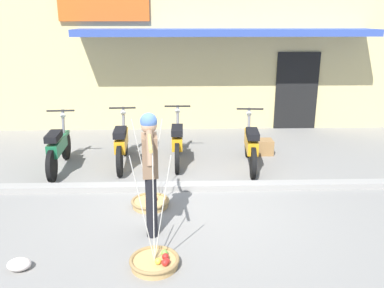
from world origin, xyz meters
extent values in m
plane|color=gray|center=(0.00, 0.00, 0.00)|extent=(90.00, 90.00, 0.00)
cube|color=gray|center=(0.00, 0.70, 0.05)|extent=(20.00, 0.24, 0.10)
cylinder|color=black|center=(-0.40, -0.68, 0.43)|extent=(0.15, 0.15, 0.86)
cylinder|color=black|center=(-0.38, -0.86, 0.43)|extent=(0.15, 0.15, 0.86)
cube|color=#84664C|center=(-0.39, -0.77, 1.13)|extent=(0.23, 0.36, 0.54)
sphere|color=tan|center=(-0.39, -0.77, 1.53)|extent=(0.21, 0.21, 0.21)
sphere|color=#4C70B2|center=(-0.39, -0.77, 1.58)|extent=(0.22, 0.22, 0.22)
cylinder|color=#84664C|center=(-0.41, -0.53, 1.30)|extent=(0.12, 0.34, 0.43)
cylinder|color=#84664C|center=(-0.37, -1.00, 1.30)|extent=(0.12, 0.34, 0.43)
cylinder|color=tan|center=(-0.39, -0.77, 1.45)|extent=(0.20, 1.63, 0.04)
cylinder|color=tan|center=(-0.47, 0.05, 0.04)|extent=(0.56, 0.56, 0.09)
torus|color=olive|center=(-0.47, 0.05, 0.10)|extent=(0.60, 0.60, 0.05)
sphere|color=red|center=(-0.40, 0.07, 0.13)|extent=(0.09, 0.09, 0.09)
sphere|color=yellow|center=(-0.45, 0.17, 0.14)|extent=(0.10, 0.10, 0.10)
sphere|color=#AF201B|center=(-0.48, 0.03, 0.13)|extent=(0.08, 0.08, 0.08)
cylinder|color=silver|center=(-0.47, 0.17, 0.77)|extent=(0.01, 0.27, 1.36)
cylinder|color=silver|center=(-0.58, -0.02, 0.77)|extent=(0.23, 0.14, 1.36)
cylinder|color=silver|center=(-0.36, -0.02, 0.77)|extent=(0.23, 0.14, 1.36)
cylinder|color=tan|center=(-0.31, -1.58, 0.04)|extent=(0.56, 0.56, 0.09)
torus|color=olive|center=(-0.31, -1.58, 0.10)|extent=(0.60, 0.60, 0.05)
sphere|color=red|center=(-0.18, -1.70, 0.13)|extent=(0.08, 0.08, 0.08)
sphere|color=red|center=(-0.16, -1.67, 0.13)|extent=(0.08, 0.08, 0.08)
sphere|color=#70AD42|center=(-0.19, -1.49, 0.13)|extent=(0.08, 0.08, 0.08)
sphere|color=red|center=(-0.18, -1.57, 0.13)|extent=(0.08, 0.08, 0.08)
sphere|color=yellow|center=(-0.26, -1.66, 0.13)|extent=(0.08, 0.08, 0.08)
cylinder|color=silver|center=(-0.31, -1.45, 0.77)|extent=(0.01, 0.27, 1.36)
cylinder|color=silver|center=(-0.42, -1.64, 0.77)|extent=(0.23, 0.14, 1.36)
cylinder|color=silver|center=(-0.20, -1.64, 0.77)|extent=(0.23, 0.14, 1.36)
cylinder|color=black|center=(-2.37, 2.38, 0.29)|extent=(0.11, 0.58, 0.58)
cylinder|color=black|center=(-2.30, 1.14, 0.29)|extent=(0.11, 0.58, 0.58)
cube|color=#19663D|center=(-2.37, 2.38, 0.55)|extent=(0.16, 0.29, 0.06)
cube|color=#19663D|center=(-2.33, 1.66, 0.51)|extent=(0.25, 0.91, 0.24)
cube|color=black|center=(-2.32, 1.48, 0.75)|extent=(0.25, 0.57, 0.12)
cylinder|color=slate|center=(-2.37, 2.28, 0.68)|extent=(0.08, 0.30, 0.76)
cylinder|color=black|center=(-2.36, 2.20, 1.07)|extent=(0.54, 0.07, 0.04)
sphere|color=silver|center=(-2.37, 2.36, 0.93)|extent=(0.11, 0.11, 0.11)
cylinder|color=black|center=(-1.18, 2.60, 0.29)|extent=(0.11, 0.58, 0.58)
cylinder|color=black|center=(-1.12, 1.36, 0.29)|extent=(0.11, 0.58, 0.58)
cube|color=orange|center=(-1.18, 2.60, 0.55)|extent=(0.15, 0.29, 0.06)
cube|color=orange|center=(-1.14, 1.88, 0.51)|extent=(0.24, 0.91, 0.24)
cube|color=black|center=(-1.13, 1.70, 0.75)|extent=(0.25, 0.57, 0.12)
cylinder|color=slate|center=(-1.17, 2.50, 0.68)|extent=(0.07, 0.30, 0.76)
cylinder|color=black|center=(-1.17, 2.42, 1.07)|extent=(0.54, 0.06, 0.04)
sphere|color=silver|center=(-1.17, 2.58, 0.93)|extent=(0.11, 0.11, 0.11)
cylinder|color=black|center=(-0.03, 2.73, 0.29)|extent=(0.09, 0.58, 0.58)
cylinder|color=black|center=(-0.05, 1.49, 0.29)|extent=(0.09, 0.58, 0.58)
cube|color=orange|center=(-0.03, 2.73, 0.55)|extent=(0.14, 0.28, 0.06)
cube|color=orange|center=(-0.04, 2.01, 0.51)|extent=(0.21, 0.90, 0.24)
cube|color=black|center=(-0.04, 1.83, 0.75)|extent=(0.23, 0.56, 0.12)
cylinder|color=slate|center=(-0.03, 2.63, 0.68)|extent=(0.06, 0.30, 0.76)
cylinder|color=black|center=(-0.03, 2.55, 1.07)|extent=(0.54, 0.04, 0.04)
sphere|color=silver|center=(-0.03, 2.71, 0.93)|extent=(0.11, 0.11, 0.11)
cylinder|color=black|center=(1.45, 2.42, 0.29)|extent=(0.13, 0.58, 0.58)
cylinder|color=black|center=(1.35, 1.19, 0.29)|extent=(0.13, 0.58, 0.58)
cube|color=orange|center=(1.45, 2.42, 0.55)|extent=(0.16, 0.29, 0.06)
cube|color=orange|center=(1.39, 1.70, 0.51)|extent=(0.27, 0.91, 0.24)
cube|color=black|center=(1.38, 1.52, 0.75)|extent=(0.27, 0.58, 0.12)
cylinder|color=slate|center=(1.44, 2.32, 0.68)|extent=(0.08, 0.30, 0.76)
cylinder|color=black|center=(1.44, 2.24, 1.07)|extent=(0.54, 0.08, 0.04)
sphere|color=silver|center=(1.45, 2.40, 0.93)|extent=(0.11, 0.11, 0.11)
cube|color=#DBC684|center=(1.12, 7.18, 2.10)|extent=(13.00, 5.00, 4.20)
cube|color=#334CA3|center=(1.12, 4.18, 2.50)|extent=(7.15, 1.00, 0.16)
cube|color=#DB5B1E|center=(-1.80, 4.63, 3.20)|extent=(2.20, 0.08, 0.90)
cube|color=black|center=(3.07, 4.66, 1.00)|extent=(1.10, 0.06, 2.00)
ellipsoid|color=silver|center=(-1.90, -1.58, 0.07)|extent=(0.28, 0.22, 0.14)
cube|color=olive|center=(1.79, 2.54, 0.16)|extent=(0.44, 0.36, 0.32)
camera|label=1|loc=(0.00, -5.78, 2.85)|focal=37.97mm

